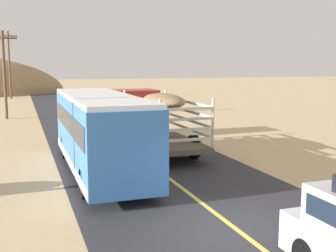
% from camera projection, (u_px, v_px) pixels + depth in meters
% --- Properties ---
extents(ground_plane, '(240.00, 240.00, 0.00)m').
position_uv_depth(ground_plane, '(235.00, 229.00, 11.53)').
color(ground_plane, tan).
extents(road_surface, '(8.00, 120.00, 0.02)m').
position_uv_depth(road_surface, '(235.00, 229.00, 11.53)').
color(road_surface, '#2D2D33').
rests_on(road_surface, ground).
extents(road_centre_line, '(0.16, 117.60, 0.00)m').
position_uv_depth(road_centre_line, '(235.00, 228.00, 11.53)').
color(road_centre_line, '#D8CC4C').
rests_on(road_centre_line, road_surface).
extents(livestock_truck, '(2.53, 9.70, 3.02)m').
position_uv_depth(livestock_truck, '(145.00, 112.00, 23.80)').
color(livestock_truck, '#B2332D').
rests_on(livestock_truck, road_surface).
extents(bus, '(2.54, 10.00, 3.21)m').
position_uv_depth(bus, '(100.00, 131.00, 17.28)').
color(bus, '#3872C6').
rests_on(bus, road_surface).
extents(power_pole_mid, '(2.20, 0.24, 7.13)m').
position_uv_depth(power_pole_mid, '(4.00, 72.00, 34.21)').
color(power_pole_mid, brown).
rests_on(power_pole_mid, ground).
extents(power_pole_far, '(2.20, 0.24, 8.65)m').
position_uv_depth(power_pole_far, '(9.00, 63.00, 54.44)').
color(power_pole_far, brown).
rests_on(power_pole_far, ground).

